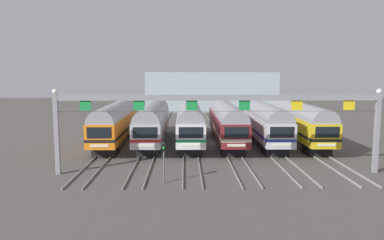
{
  "coord_description": "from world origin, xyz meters",
  "views": [
    {
      "loc": [
        -2.66,
        -44.53,
        8.33
      ],
      "look_at": [
        -1.88,
        -0.08,
        2.76
      ],
      "focal_mm": 36.11,
      "sensor_mm": 36.0,
      "label": 1
    }
  ],
  "objects_px": {
    "commuter_train_stainless": "(153,121)",
    "catenary_gantry": "(218,109)",
    "yard_signal_mast": "(164,155)",
    "commuter_train_white": "(190,120)",
    "commuter_train_maroon": "(226,120)",
    "commuter_train_silver": "(263,120)",
    "commuter_train_yellow": "(299,120)",
    "commuter_train_orange": "(116,121)"
  },
  "relations": [
    {
      "from": "commuter_train_stainless",
      "to": "commuter_train_silver",
      "type": "distance_m",
      "value": 12.81
    },
    {
      "from": "commuter_train_white",
      "to": "commuter_train_maroon",
      "type": "bearing_deg",
      "value": 0.0
    },
    {
      "from": "commuter_train_silver",
      "to": "commuter_train_maroon",
      "type": "bearing_deg",
      "value": 180.0
    },
    {
      "from": "catenary_gantry",
      "to": "yard_signal_mast",
      "type": "xyz_separation_m",
      "value": [
        -4.27,
        -2.72,
        -3.23
      ]
    },
    {
      "from": "commuter_train_silver",
      "to": "commuter_train_yellow",
      "type": "distance_m",
      "value": 4.27
    },
    {
      "from": "commuter_train_orange",
      "to": "yard_signal_mast",
      "type": "relative_size",
      "value": 5.89
    },
    {
      "from": "yard_signal_mast",
      "to": "catenary_gantry",
      "type": "bearing_deg",
      "value": 32.51
    },
    {
      "from": "commuter_train_orange",
      "to": "commuter_train_silver",
      "type": "bearing_deg",
      "value": 0.0
    },
    {
      "from": "commuter_train_maroon",
      "to": "commuter_train_yellow",
      "type": "relative_size",
      "value": 1.0
    },
    {
      "from": "commuter_train_stainless",
      "to": "commuter_train_white",
      "type": "bearing_deg",
      "value": 0.0
    },
    {
      "from": "commuter_train_maroon",
      "to": "commuter_train_silver",
      "type": "distance_m",
      "value": 4.27
    },
    {
      "from": "catenary_gantry",
      "to": "commuter_train_maroon",
      "type": "bearing_deg",
      "value": 81.01
    },
    {
      "from": "catenary_gantry",
      "to": "commuter_train_orange",
      "type": "bearing_deg",
      "value": 128.35
    },
    {
      "from": "commuter_train_orange",
      "to": "commuter_train_maroon",
      "type": "height_order",
      "value": "same"
    },
    {
      "from": "commuter_train_orange",
      "to": "commuter_train_stainless",
      "type": "relative_size",
      "value": 1.0
    },
    {
      "from": "commuter_train_maroon",
      "to": "commuter_train_yellow",
      "type": "bearing_deg",
      "value": 0.0
    },
    {
      "from": "commuter_train_maroon",
      "to": "commuter_train_yellow",
      "type": "xyz_separation_m",
      "value": [
        8.54,
        0.0,
        0.0
      ]
    },
    {
      "from": "commuter_train_white",
      "to": "commuter_train_yellow",
      "type": "relative_size",
      "value": 1.0
    },
    {
      "from": "commuter_train_orange",
      "to": "catenary_gantry",
      "type": "height_order",
      "value": "catenary_gantry"
    },
    {
      "from": "commuter_train_silver",
      "to": "commuter_train_yellow",
      "type": "xyz_separation_m",
      "value": [
        4.27,
        0.0,
        0.0
      ]
    },
    {
      "from": "commuter_train_white",
      "to": "catenary_gantry",
      "type": "bearing_deg",
      "value": -81.01
    },
    {
      "from": "commuter_train_stainless",
      "to": "catenary_gantry",
      "type": "xyz_separation_m",
      "value": [
        6.41,
        -13.5,
        2.68
      ]
    },
    {
      "from": "commuter_train_orange",
      "to": "yard_signal_mast",
      "type": "xyz_separation_m",
      "value": [
        6.41,
        -16.22,
        -0.55
      ]
    },
    {
      "from": "commuter_train_yellow",
      "to": "yard_signal_mast",
      "type": "bearing_deg",
      "value": -132.66
    },
    {
      "from": "commuter_train_orange",
      "to": "commuter_train_white",
      "type": "distance_m",
      "value": 8.54
    },
    {
      "from": "commuter_train_silver",
      "to": "yard_signal_mast",
      "type": "xyz_separation_m",
      "value": [
        -10.68,
        -16.22,
        -0.55
      ]
    },
    {
      "from": "commuter_train_silver",
      "to": "commuter_train_white",
      "type": "bearing_deg",
      "value": 180.0
    },
    {
      "from": "yard_signal_mast",
      "to": "commuter_train_silver",
      "type": "bearing_deg",
      "value": 56.64
    },
    {
      "from": "commuter_train_silver",
      "to": "commuter_train_stainless",
      "type": "bearing_deg",
      "value": 180.0
    },
    {
      "from": "commuter_train_orange",
      "to": "catenary_gantry",
      "type": "distance_m",
      "value": 17.42
    },
    {
      "from": "commuter_train_maroon",
      "to": "commuter_train_silver",
      "type": "xyz_separation_m",
      "value": [
        4.27,
        0.0,
        0.0
      ]
    },
    {
      "from": "commuter_train_white",
      "to": "commuter_train_maroon",
      "type": "distance_m",
      "value": 4.27
    },
    {
      "from": "commuter_train_orange",
      "to": "catenary_gantry",
      "type": "relative_size",
      "value": 0.68
    },
    {
      "from": "commuter_train_stainless",
      "to": "commuter_train_maroon",
      "type": "height_order",
      "value": "same"
    },
    {
      "from": "commuter_train_stainless",
      "to": "commuter_train_silver",
      "type": "bearing_deg",
      "value": 0.0
    },
    {
      "from": "commuter_train_stainless",
      "to": "yard_signal_mast",
      "type": "distance_m",
      "value": 16.37
    },
    {
      "from": "catenary_gantry",
      "to": "yard_signal_mast",
      "type": "height_order",
      "value": "catenary_gantry"
    },
    {
      "from": "commuter_train_stainless",
      "to": "catenary_gantry",
      "type": "relative_size",
      "value": 0.68
    },
    {
      "from": "commuter_train_silver",
      "to": "yard_signal_mast",
      "type": "distance_m",
      "value": 19.43
    },
    {
      "from": "commuter_train_maroon",
      "to": "yard_signal_mast",
      "type": "distance_m",
      "value": 17.45
    },
    {
      "from": "commuter_train_white",
      "to": "commuter_train_maroon",
      "type": "relative_size",
      "value": 1.0
    },
    {
      "from": "yard_signal_mast",
      "to": "commuter_train_white",
      "type": "bearing_deg",
      "value": 82.5
    }
  ]
}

